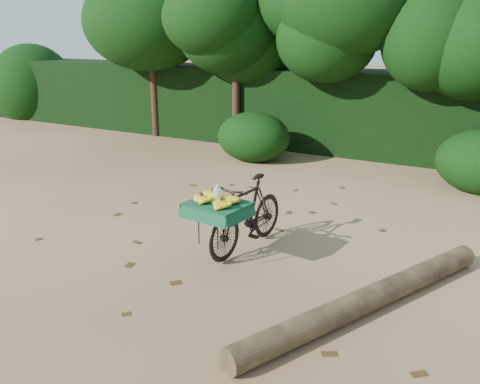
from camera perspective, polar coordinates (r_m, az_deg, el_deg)
The scene contains 7 objects.
ground at distance 6.01m, azimuth 7.56°, elevation -8.39°, with size 80.00×80.00×0.00m, color tan.
vendor_bicycle at distance 6.27m, azimuth 0.68°, elevation -2.45°, with size 0.71×1.68×0.93m.
fallen_log at distance 5.22m, azimuth 14.30°, elevation -11.54°, with size 0.24×0.24×3.39m, color brown.
hedge_backdrop at distance 11.65m, azimuth 19.66°, elevation 8.02°, with size 26.00×1.80×1.80m, color black.
tree_row at distance 10.89m, azimuth 16.02°, elevation 13.60°, with size 14.50×2.00×4.00m, color black, non-canonical shape.
bush_clumps at distance 9.71m, azimuth 20.11°, elevation 3.54°, with size 8.80×1.70×0.90m, color black, non-canonical shape.
leaf_litter at distance 6.57m, azimuth 9.72°, elevation -6.14°, with size 7.00×7.30×0.01m, color #442C12, non-canonical shape.
Camera 1 is at (1.96, -5.06, 2.60)m, focal length 38.00 mm.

